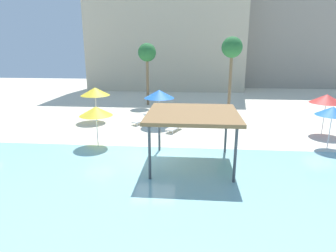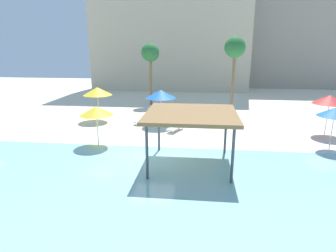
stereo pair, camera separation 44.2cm
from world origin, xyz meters
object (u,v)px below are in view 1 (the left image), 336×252
Objects in this scene: beach_umbrella_blue_3 at (159,94)px; beach_umbrella_yellow_6 at (95,91)px; shade_pavilion at (193,115)px; beach_umbrella_red_4 at (327,99)px; lounge_chair_0 at (175,126)px; palm_tree_0 at (232,49)px; lounge_chair_1 at (142,119)px; beach_umbrella_yellow_5 at (96,111)px; beach_umbrella_blue_1 at (333,111)px; palm_tree_1 at (147,54)px.

beach_umbrella_blue_3 reaches higher than beach_umbrella_yellow_6.
shade_pavilion is 1.60× the size of beach_umbrella_red_4.
palm_tree_0 is (4.74, 6.48, 5.58)m from lounge_chair_0.
lounge_chair_1 is (-1.47, 0.41, -2.21)m from beach_umbrella_blue_3.
beach_umbrella_red_4 is 9.39m from palm_tree_0.
beach_umbrella_yellow_5 is 6.40m from lounge_chair_1.
beach_umbrella_yellow_5 is 1.30× the size of lounge_chair_0.
lounge_chair_0 is at bearing 101.30° from shade_pavilion.
palm_tree_0 is (11.67, 4.04, 3.38)m from beach_umbrella_yellow_6.
beach_umbrella_blue_1 is 12.09m from beach_umbrella_blue_3.
palm_tree_0 reaches higher than beach_umbrella_red_4.
beach_umbrella_blue_1 is 13.76m from lounge_chair_1.
palm_tree_1 is (3.34, 7.24, 2.88)m from beach_umbrella_yellow_6.
palm_tree_1 reaches higher than beach_umbrella_yellow_5.
palm_tree_0 is at bearing 118.05° from beach_umbrella_blue_1.
palm_tree_1 is (-8.33, 3.20, -0.50)m from palm_tree_0.
beach_umbrella_blue_3 is 2.69m from lounge_chair_1.
shade_pavilion is 12.14m from beach_umbrella_yellow_6.
beach_umbrella_blue_3 is at bearing 173.48° from beach_umbrella_red_4.
shade_pavilion is 9.66m from lounge_chair_1.
beach_umbrella_yellow_5 is 0.90× the size of beach_umbrella_yellow_6.
palm_tree_0 reaches higher than palm_tree_1.
beach_umbrella_blue_1 is at bearing -61.95° from palm_tree_0.
beach_umbrella_yellow_5 reaches higher than lounge_chair_0.
beach_umbrella_yellow_5 is 13.98m from palm_tree_1.
palm_tree_1 is at bearing 136.47° from beach_umbrella_blue_1.
shade_pavilion reaches higher than beach_umbrella_blue_1.
beach_umbrella_yellow_6 is 1.45× the size of lounge_chair_0.
beach_umbrella_yellow_5 is at bearing -122.05° from beach_umbrella_blue_3.
lounge_chair_0 is at bearing -126.21° from palm_tree_0.
beach_umbrella_red_4 is 0.45× the size of palm_tree_1.
beach_umbrella_red_4 is at bearing 113.19° from lounge_chair_0.
beach_umbrella_blue_1 is 0.41× the size of palm_tree_1.
shade_pavilion is at bearing 58.39° from lounge_chair_1.
beach_umbrella_blue_1 is at bearing -22.07° from beach_umbrella_blue_3.
palm_tree_1 reaches higher than beach_umbrella_yellow_6.
shade_pavilion is at bearing -71.47° from beach_umbrella_blue_3.
lounge_chair_0 is 9.78m from palm_tree_0.
beach_umbrella_blue_3 is at bearing -74.91° from palm_tree_1.
beach_umbrella_blue_1 is 17.63m from beach_umbrella_yellow_6.
shade_pavilion is 2.42× the size of lounge_chair_1.
beach_umbrella_yellow_6 is (-2.18, 6.34, 0.24)m from beach_umbrella_yellow_5.
palm_tree_0 reaches higher than beach_umbrella_yellow_5.
beach_umbrella_blue_3 reaches higher than lounge_chair_1.
beach_umbrella_red_4 reaches higher than beach_umbrella_blue_3.
beach_umbrella_blue_3 reaches higher than beach_umbrella_yellow_5.
palm_tree_1 is (-3.59, 9.68, 5.08)m from lounge_chair_0.
lounge_chair_1 is (1.90, 5.79, -1.95)m from beach_umbrella_yellow_5.
palm_tree_1 reaches higher than shade_pavilion.
beach_umbrella_red_4 reaches higher than lounge_chair_1.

